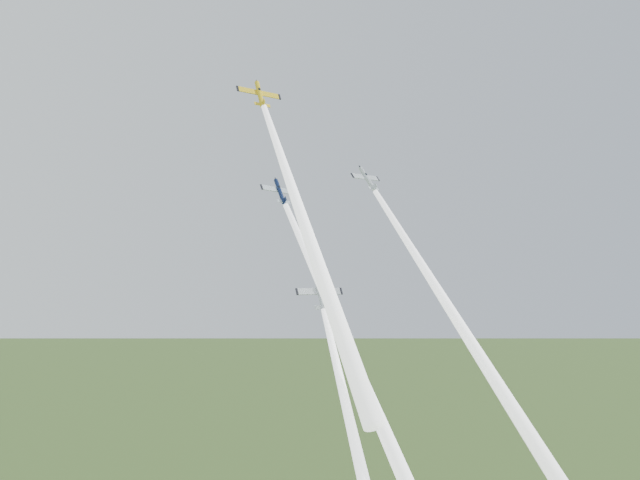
{
  "coord_description": "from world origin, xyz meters",
  "views": [
    {
      "loc": [
        -72.26,
        -115.7,
        87.33
      ],
      "look_at": [
        0.0,
        -6.0,
        92.0
      ],
      "focal_mm": 45.0,
      "sensor_mm": 36.0,
      "label": 1
    }
  ],
  "objects_px": {
    "plane_silver_right": "(367,178)",
    "plane_silver_low": "(320,293)",
    "plane_navy": "(280,191)",
    "plane_yellow": "(260,94)"
  },
  "relations": [
    {
      "from": "plane_silver_right",
      "to": "plane_silver_low",
      "type": "bearing_deg",
      "value": -158.21
    },
    {
      "from": "plane_silver_low",
      "to": "plane_silver_right",
      "type": "bearing_deg",
      "value": 47.44
    },
    {
      "from": "plane_navy",
      "to": "plane_silver_low",
      "type": "bearing_deg",
      "value": -81.38
    },
    {
      "from": "plane_yellow",
      "to": "plane_navy",
      "type": "relative_size",
      "value": 1.15
    },
    {
      "from": "plane_yellow",
      "to": "plane_silver_low",
      "type": "height_order",
      "value": "plane_yellow"
    },
    {
      "from": "plane_yellow",
      "to": "plane_silver_right",
      "type": "relative_size",
      "value": 1.14
    },
    {
      "from": "plane_navy",
      "to": "plane_silver_right",
      "type": "xyz_separation_m",
      "value": [
        18.44,
        0.07,
        3.32
      ]
    },
    {
      "from": "plane_yellow",
      "to": "plane_silver_right",
      "type": "distance_m",
      "value": 25.54
    },
    {
      "from": "plane_navy",
      "to": "plane_silver_right",
      "type": "relative_size",
      "value": 1.0
    },
    {
      "from": "plane_yellow",
      "to": "plane_navy",
      "type": "xyz_separation_m",
      "value": [
        3.62,
        -0.53,
        -16.19
      ]
    }
  ]
}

